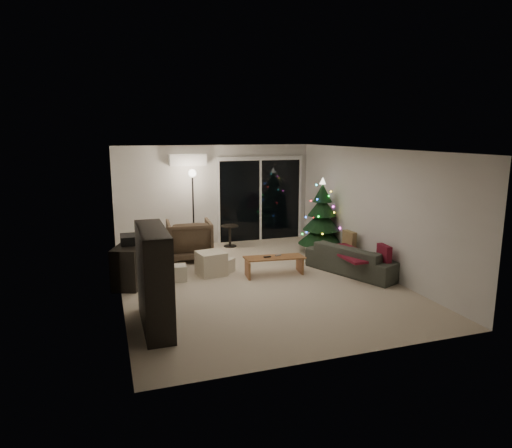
{
  "coord_description": "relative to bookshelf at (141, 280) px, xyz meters",
  "views": [
    {
      "loc": [
        -2.68,
        -7.97,
        2.81
      ],
      "look_at": [
        0.1,
        0.3,
        1.05
      ],
      "focal_mm": 32.0,
      "sensor_mm": 36.0,
      "label": 1
    }
  ],
  "objects": [
    {
      "name": "floor_lamp",
      "position": [
        1.56,
        4.19,
        0.21
      ],
      "size": [
        0.3,
        0.3,
        1.9
      ],
      "primitive_type": "cylinder",
      "color": "black",
      "rests_on": "floor"
    },
    {
      "name": "side_table",
      "position": [
        2.48,
        4.29,
        -0.47
      ],
      "size": [
        0.53,
        0.53,
        0.54
      ],
      "primitive_type": "cylinder",
      "rotation": [
        0.0,
        0.0,
        -0.26
      ],
      "color": "black",
      "rests_on": "floor"
    },
    {
      "name": "remote_b",
      "position": [
        2.81,
        1.82,
        -0.35
      ],
      "size": [
        0.14,
        0.08,
        0.02
      ],
      "primitive_type": "cube",
      "rotation": [
        0.0,
        0.0,
        0.35
      ],
      "color": "slate",
      "rests_on": "coffee_table"
    },
    {
      "name": "sofa_throw",
      "position": [
        4.2,
        1.38,
        -0.32
      ],
      "size": [
        0.62,
        1.43,
        0.05
      ],
      "primitive_type": "cube",
      "color": "maroon",
      "rests_on": "sofa"
    },
    {
      "name": "armchair",
      "position": [
        1.31,
        3.44,
        -0.29
      ],
      "size": [
        1.03,
        1.06,
        0.9
      ],
      "primitive_type": "imported",
      "rotation": [
        0.0,
        0.0,
        3.06
      ],
      "color": "brown",
      "rests_on": "floor"
    },
    {
      "name": "cushion_a",
      "position": [
        4.55,
        2.03,
        -0.21
      ],
      "size": [
        0.15,
        0.39,
        0.38
      ],
      "primitive_type": "cube",
      "rotation": [
        0.0,
        0.0,
        0.09
      ],
      "color": "brown",
      "rests_on": "sofa"
    },
    {
      "name": "sofa",
      "position": [
        4.3,
        1.38,
        -0.45
      ],
      "size": [
        1.48,
        2.12,
        0.58
      ],
      "primitive_type": "imported",
      "rotation": [
        0.0,
        0.0,
        1.97
      ],
      "color": "#43473D",
      "rests_on": "floor"
    },
    {
      "name": "bookshelf",
      "position": [
        0.0,
        0.0,
        0.0
      ],
      "size": [
        0.38,
        1.47,
        1.47
      ],
      "primitive_type": null,
      "rotation": [
        0.0,
        0.0,
        -0.0
      ],
      "color": "black",
      "rests_on": "floor"
    },
    {
      "name": "media_cabinet",
      "position": [
        0.0,
        2.17,
        -0.35
      ],
      "size": [
        0.86,
        1.31,
        0.77
      ],
      "primitive_type": "cube",
      "rotation": [
        0.0,
        0.0,
        -0.36
      ],
      "color": "black",
      "rests_on": "floor"
    },
    {
      "name": "room",
      "position": [
        2.71,
        3.03,
        0.28
      ],
      "size": [
        6.5,
        7.51,
        2.6
      ],
      "color": "beige",
      "rests_on": "ground"
    },
    {
      "name": "stereo",
      "position": [
        0.0,
        2.17,
        0.11
      ],
      "size": [
        0.39,
        0.46,
        0.16
      ],
      "primitive_type": "cube",
      "color": "black",
      "rests_on": "media_cabinet"
    },
    {
      "name": "coffee_table",
      "position": [
        2.71,
        1.77,
        -0.55
      ],
      "size": [
        1.22,
        0.54,
        0.37
      ],
      "primitive_type": null,
      "rotation": [
        0.0,
        0.0,
        -0.11
      ],
      "color": "brown",
      "rests_on": "floor"
    },
    {
      "name": "cardboard_box_b",
      "position": [
        1.8,
        2.25,
        -0.6
      ],
      "size": [
        0.49,
        0.49,
        0.28
      ],
      "primitive_type": "cube",
      "rotation": [
        0.0,
        0.0,
        0.75
      ],
      "color": "beige",
      "rests_on": "floor"
    },
    {
      "name": "christmas_tree",
      "position": [
        4.42,
        3.11,
        0.15
      ],
      "size": [
        1.28,
        1.28,
        1.78
      ],
      "primitive_type": "cone",
      "rotation": [
        0.0,
        0.0,
        0.18
      ],
      "color": "#193F1C",
      "rests_on": "floor"
    },
    {
      "name": "remote_a",
      "position": [
        2.56,
        1.77,
        -0.35
      ],
      "size": [
        0.15,
        0.04,
        0.02
      ],
      "primitive_type": "cube",
      "color": "black",
      "rests_on": "coffee_table"
    },
    {
      "name": "cushion_b",
      "position": [
        4.55,
        0.73,
        -0.21
      ],
      "size": [
        0.14,
        0.39,
        0.38
      ],
      "primitive_type": "cube",
      "rotation": [
        0.0,
        0.0,
        -0.07
      ],
      "color": "maroon",
      "rests_on": "sofa"
    },
    {
      "name": "ottoman",
      "position": [
        1.52,
        2.18,
        -0.5
      ],
      "size": [
        0.6,
        0.6,
        0.47
      ],
      "primitive_type": "cube",
      "rotation": [
        0.0,
        0.0,
        0.17
      ],
      "color": "beige",
      "rests_on": "floor"
    },
    {
      "name": "cardboard_box_a",
      "position": [
        0.78,
        2.03,
        -0.59
      ],
      "size": [
        0.44,
        0.35,
        0.3
      ],
      "primitive_type": "cube",
      "rotation": [
        0.0,
        0.0,
        -0.08
      ],
      "color": "beige",
      "rests_on": "floor"
    }
  ]
}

